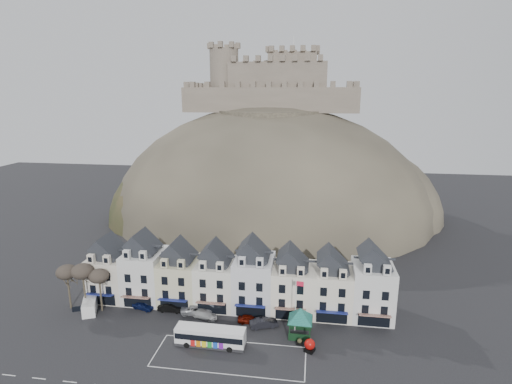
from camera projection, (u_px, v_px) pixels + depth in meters
ground at (214, 361)px, 57.30m from camera, size 300.00×300.00×0.00m
coach_bay_markings at (230, 357)px, 58.22m from camera, size 22.00×7.50×0.01m
townhouse_terrace at (236, 278)px, 71.34m from camera, size 54.40×9.35×11.80m
castle_hill at (273, 217)px, 123.32m from camera, size 100.00×76.00×68.00m
castle at (274, 84)px, 120.48m from camera, size 50.20×22.20×22.00m
tree_left_far at (67, 272)px, 69.82m from camera, size 3.61×3.61×8.24m
tree_left_mid at (82, 272)px, 69.31m from camera, size 3.78×3.78×8.64m
tree_left_near at (99, 276)px, 69.05m from camera, size 3.43×3.43×7.84m
bus at (210, 336)px, 60.43m from camera, size 10.71×2.66×3.01m
bus_shelter at (300, 314)px, 62.41m from camera, size 7.60×7.60×4.82m
red_buoy at (310, 345)px, 59.21m from camera, size 1.77×1.77×1.99m
flagpole at (296, 302)px, 63.45m from camera, size 1.30×0.25×9.01m
white_van at (90, 306)px, 70.04m from camera, size 4.00×5.39×2.26m
planter_west at (300, 342)px, 60.87m from camera, size 1.06×0.72×1.03m
planter_east at (306, 337)px, 62.09m from camera, size 0.93×0.64×0.91m
car_navy at (143, 305)px, 70.92m from camera, size 4.34×2.65×1.38m
car_black at (171, 307)px, 70.17m from camera, size 4.58×1.61×1.51m
car_silver at (197, 309)px, 69.50m from camera, size 5.78×3.34×1.54m
car_white at (205, 314)px, 68.13m from camera, size 4.90×3.08×1.32m
car_maroon at (249, 319)px, 66.67m from camera, size 3.92×1.71×1.32m
car_charcoal at (264, 323)px, 65.39m from camera, size 4.93×3.19×1.54m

